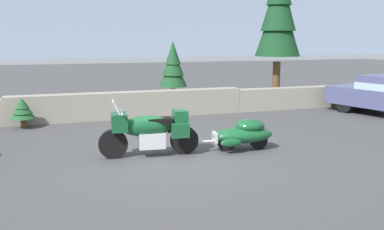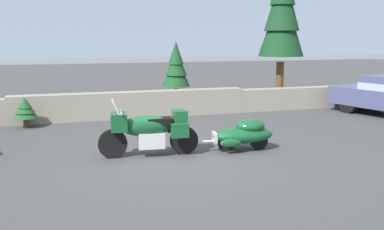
% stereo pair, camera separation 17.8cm
% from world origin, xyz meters
% --- Properties ---
extents(ground_plane, '(80.00, 80.00, 0.00)m').
position_xyz_m(ground_plane, '(0.00, 0.00, 0.00)').
color(ground_plane, '#424244').
extents(stone_guard_wall, '(24.00, 0.53, 0.91)m').
position_xyz_m(stone_guard_wall, '(0.13, 5.19, 0.43)').
color(stone_guard_wall, gray).
rests_on(stone_guard_wall, ground).
extents(distant_ridgeline, '(240.00, 80.00, 16.00)m').
position_xyz_m(distant_ridgeline, '(0.00, 95.21, 8.00)').
color(distant_ridgeline, '#8C9EB7').
rests_on(distant_ridgeline, ground).
extents(touring_motorcycle, '(2.31, 0.87, 1.33)m').
position_xyz_m(touring_motorcycle, '(-0.45, 0.28, 0.62)').
color(touring_motorcycle, black).
rests_on(touring_motorcycle, ground).
extents(car_shaped_trailer, '(2.22, 0.86, 0.76)m').
position_xyz_m(car_shaped_trailer, '(1.84, 0.06, 0.41)').
color(car_shaped_trailer, black).
rests_on(car_shaped_trailer, ground).
extents(pine_tree_tall, '(1.82, 1.82, 6.12)m').
position_xyz_m(pine_tree_tall, '(6.30, 6.30, 3.83)').
color(pine_tree_tall, brown).
rests_on(pine_tree_tall, ground).
extents(pine_tree_secondary, '(1.10, 1.10, 2.61)m').
position_xyz_m(pine_tree_secondary, '(2.03, 6.86, 1.63)').
color(pine_tree_secondary, brown).
rests_on(pine_tree_secondary, ground).
extents(pine_sapling_near, '(0.75, 0.75, 0.94)m').
position_xyz_m(pine_sapling_near, '(-3.40, 4.54, 0.59)').
color(pine_sapling_near, brown).
rests_on(pine_sapling_near, ground).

